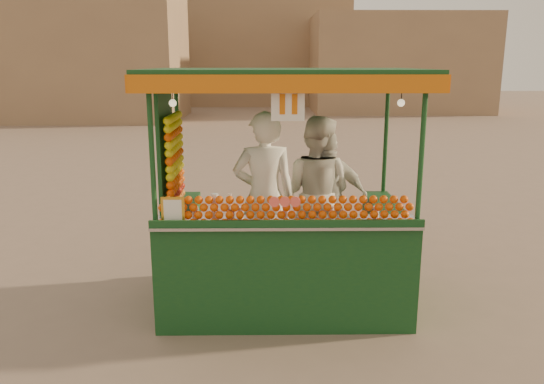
{
  "coord_description": "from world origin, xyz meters",
  "views": [
    {
      "loc": [
        -0.11,
        -5.62,
        2.57
      ],
      "look_at": [
        -0.03,
        -0.05,
        1.23
      ],
      "focal_mm": 35.45,
      "sensor_mm": 36.0,
      "label": 1
    }
  ],
  "objects_px": {
    "juice_cart": "(278,234)",
    "vendor_right": "(327,200)",
    "vendor_left": "(264,197)",
    "vendor_middle": "(316,193)"
  },
  "relations": [
    {
      "from": "juice_cart",
      "to": "vendor_left",
      "type": "relative_size",
      "value": 1.53
    },
    {
      "from": "vendor_left",
      "to": "vendor_middle",
      "type": "distance_m",
      "value": 0.68
    },
    {
      "from": "juice_cart",
      "to": "vendor_left",
      "type": "bearing_deg",
      "value": 146.48
    },
    {
      "from": "juice_cart",
      "to": "vendor_left",
      "type": "xyz_separation_m",
      "value": [
        -0.14,
        0.09,
        0.37
      ]
    },
    {
      "from": "juice_cart",
      "to": "vendor_middle",
      "type": "height_order",
      "value": "juice_cart"
    },
    {
      "from": "vendor_middle",
      "to": "juice_cart",
      "type": "bearing_deg",
      "value": 71.69
    },
    {
      "from": "vendor_left",
      "to": "vendor_middle",
      "type": "bearing_deg",
      "value": -151.5
    },
    {
      "from": "juice_cart",
      "to": "vendor_right",
      "type": "bearing_deg",
      "value": 37.4
    },
    {
      "from": "juice_cart",
      "to": "vendor_right",
      "type": "xyz_separation_m",
      "value": [
        0.57,
        0.43,
        0.26
      ]
    },
    {
      "from": "vendor_left",
      "to": "vendor_right",
      "type": "bearing_deg",
      "value": -157.45
    }
  ]
}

